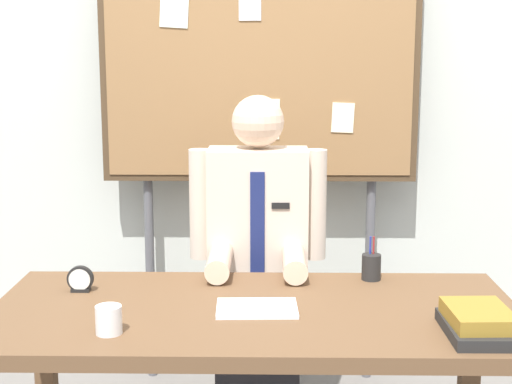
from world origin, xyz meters
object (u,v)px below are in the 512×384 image
object	(u,v)px
bulletin_board	(259,64)
person	(258,280)
book_stack	(478,322)
open_notebook	(257,308)
coffee_mug	(109,320)
desk	(255,333)
desk_clock	(80,280)
pen_holder	(371,267)

from	to	relation	value
bulletin_board	person	bearing A→B (deg)	-89.99
book_stack	open_notebook	world-z (taller)	book_stack
bulletin_board	open_notebook	size ratio (longest dim) A/B	8.10
bulletin_board	coffee_mug	size ratio (longest dim) A/B	24.78
book_stack	coffee_mug	distance (m)	1.09
open_notebook	bulletin_board	bearing A→B (deg)	90.33
desk	book_stack	distance (m)	0.71
person	open_notebook	xyz separation A→B (m)	(0.01, -0.64, 0.10)
desk	person	bearing A→B (deg)	90.00
bulletin_board	desk_clock	distance (m)	1.35
person	desk_clock	size ratio (longest dim) A/B	15.44
bulletin_board	open_notebook	bearing A→B (deg)	-89.67
open_notebook	coffee_mug	distance (m)	0.49
book_stack	desk_clock	size ratio (longest dim) A/B	3.10
open_notebook	desk_clock	distance (m)	0.65
open_notebook	coffee_mug	world-z (taller)	coffee_mug
open_notebook	pen_holder	bearing A→B (deg)	39.49
desk	open_notebook	distance (m)	0.10
book_stack	coffee_mug	xyz separation A→B (m)	(-1.09, -0.01, 0.00)
desk_clock	pen_holder	distance (m)	1.04
coffee_mug	bulletin_board	bearing A→B (deg)	72.53
desk	coffee_mug	distance (m)	0.51
pen_holder	desk_clock	bearing A→B (deg)	-171.31
person	pen_holder	bearing A→B (deg)	-35.87
bulletin_board	desk_clock	world-z (taller)	bulletin_board
desk	book_stack	bearing A→B (deg)	-18.93
bulletin_board	book_stack	world-z (taller)	bulletin_board
bulletin_board	coffee_mug	world-z (taller)	bulletin_board
person	book_stack	bearing A→B (deg)	-52.19
coffee_mug	pen_holder	bearing A→B (deg)	33.19
desk	desk_clock	distance (m)	0.65
desk	coffee_mug	size ratio (longest dim) A/B	20.30
coffee_mug	desk_clock	bearing A→B (deg)	114.62
bulletin_board	pen_holder	size ratio (longest dim) A/B	13.20
open_notebook	coffee_mug	xyz separation A→B (m)	(-0.44, -0.21, 0.04)
person	coffee_mug	distance (m)	0.97
person	desk_clock	xyz separation A→B (m)	(-0.61, -0.46, 0.14)
desk	pen_holder	distance (m)	0.55
bulletin_board	book_stack	bearing A→B (deg)	-64.01
coffee_mug	open_notebook	bearing A→B (deg)	26.23
desk_clock	coffee_mug	xyz separation A→B (m)	(0.18, -0.40, 0.00)
coffee_mug	book_stack	bearing A→B (deg)	0.43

